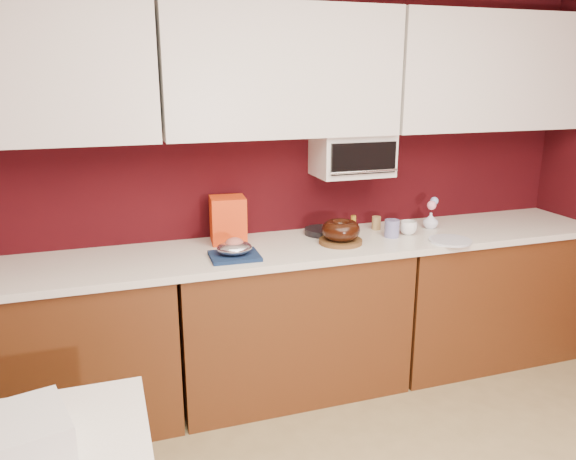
% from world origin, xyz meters
% --- Properties ---
extents(wall_back, '(4.00, 0.02, 2.50)m').
position_xyz_m(wall_back, '(0.00, 2.25, 1.25)').
color(wall_back, '#35070B').
rests_on(wall_back, floor).
extents(base_cabinet_left, '(1.31, 0.58, 0.86)m').
position_xyz_m(base_cabinet_left, '(-1.33, 1.94, 0.43)').
color(base_cabinet_left, '#532910').
rests_on(base_cabinet_left, floor).
extents(base_cabinet_center, '(1.31, 0.58, 0.86)m').
position_xyz_m(base_cabinet_center, '(0.00, 1.94, 0.43)').
color(base_cabinet_center, '#532910').
rests_on(base_cabinet_center, floor).
extents(base_cabinet_right, '(1.31, 0.58, 0.86)m').
position_xyz_m(base_cabinet_right, '(1.33, 1.94, 0.43)').
color(base_cabinet_right, '#532910').
rests_on(base_cabinet_right, floor).
extents(countertop, '(4.00, 0.62, 0.04)m').
position_xyz_m(countertop, '(0.00, 1.94, 0.88)').
color(countertop, silver).
rests_on(countertop, base_cabinet_center).
extents(upper_cabinet_left, '(1.31, 0.33, 0.70)m').
position_xyz_m(upper_cabinet_left, '(-1.33, 2.08, 1.85)').
color(upper_cabinet_left, white).
rests_on(upper_cabinet_left, wall_back).
extents(upper_cabinet_center, '(1.31, 0.33, 0.70)m').
position_xyz_m(upper_cabinet_center, '(0.00, 2.08, 1.85)').
color(upper_cabinet_center, white).
rests_on(upper_cabinet_center, wall_back).
extents(upper_cabinet_right, '(1.31, 0.33, 0.70)m').
position_xyz_m(upper_cabinet_right, '(1.33, 2.08, 1.85)').
color(upper_cabinet_right, white).
rests_on(upper_cabinet_right, wall_back).
extents(toaster_oven, '(0.45, 0.30, 0.25)m').
position_xyz_m(toaster_oven, '(0.45, 2.10, 1.38)').
color(toaster_oven, white).
rests_on(toaster_oven, upper_cabinet_center).
extents(toaster_oven_door, '(0.40, 0.02, 0.18)m').
position_xyz_m(toaster_oven_door, '(0.45, 1.94, 1.38)').
color(toaster_oven_door, black).
rests_on(toaster_oven_door, toaster_oven).
extents(toaster_oven_handle, '(0.42, 0.02, 0.02)m').
position_xyz_m(toaster_oven_handle, '(0.45, 1.93, 1.30)').
color(toaster_oven_handle, silver).
rests_on(toaster_oven_handle, toaster_oven).
extents(cake_base, '(0.33, 0.33, 0.02)m').
position_xyz_m(cake_base, '(0.29, 1.88, 0.91)').
color(cake_base, brown).
rests_on(cake_base, countertop).
extents(bundt_cake, '(0.26, 0.26, 0.09)m').
position_xyz_m(bundt_cake, '(0.29, 1.88, 0.98)').
color(bundt_cake, black).
rests_on(bundt_cake, cake_base).
extents(navy_towel, '(0.27, 0.23, 0.02)m').
position_xyz_m(navy_towel, '(-0.35, 1.82, 0.91)').
color(navy_towel, '#122344').
rests_on(navy_towel, countertop).
extents(foil_ham_nest, '(0.23, 0.21, 0.07)m').
position_xyz_m(foil_ham_nest, '(-0.35, 1.82, 0.96)').
color(foil_ham_nest, silver).
rests_on(foil_ham_nest, navy_towel).
extents(roasted_ham, '(0.12, 0.11, 0.06)m').
position_xyz_m(roasted_ham, '(-0.35, 1.82, 0.98)').
color(roasted_ham, '#B96254').
rests_on(roasted_ham, foil_ham_nest).
extents(pandoro_box, '(0.21, 0.20, 0.27)m').
position_xyz_m(pandoro_box, '(-0.31, 2.11, 1.03)').
color(pandoro_box, red).
rests_on(pandoro_box, countertop).
extents(dark_pan, '(0.24, 0.24, 0.04)m').
position_xyz_m(dark_pan, '(0.26, 2.10, 0.92)').
color(dark_pan, black).
rests_on(dark_pan, countertop).
extents(coffee_mug, '(0.11, 0.11, 0.10)m').
position_xyz_m(coffee_mug, '(0.75, 1.92, 0.95)').
color(coffee_mug, white).
rests_on(coffee_mug, countertop).
extents(blue_jar, '(0.11, 0.11, 0.10)m').
position_xyz_m(blue_jar, '(0.63, 1.91, 0.95)').
color(blue_jar, navy).
rests_on(blue_jar, countertop).
extents(flower_vase, '(0.08, 0.08, 0.11)m').
position_xyz_m(flower_vase, '(0.96, 2.01, 0.96)').
color(flower_vase, silver).
rests_on(flower_vase, countertop).
extents(flower_pink, '(0.06, 0.06, 0.06)m').
position_xyz_m(flower_pink, '(0.96, 2.01, 1.05)').
color(flower_pink, pink).
rests_on(flower_pink, flower_vase).
extents(flower_blue, '(0.05, 0.05, 0.05)m').
position_xyz_m(flower_blue, '(0.99, 2.03, 1.07)').
color(flower_blue, '#8DA5E2').
rests_on(flower_blue, flower_vase).
extents(china_plate, '(0.25, 0.25, 0.01)m').
position_xyz_m(china_plate, '(0.91, 1.71, 0.91)').
color(china_plate, white).
rests_on(china_plate, countertop).
extents(amber_bottle, '(0.03, 0.03, 0.10)m').
position_xyz_m(amber_bottle, '(0.47, 2.11, 0.95)').
color(amber_bottle, olive).
rests_on(amber_bottle, countertop).
extents(paper_cup, '(0.07, 0.07, 0.08)m').
position_xyz_m(paper_cup, '(0.62, 2.09, 0.94)').
color(paper_cup, olive).
rests_on(paper_cup, countertop).
extents(newspaper_stack, '(0.39, 0.35, 0.12)m').
position_xyz_m(newspaper_stack, '(-1.30, 0.65, 0.81)').
color(newspaper_stack, silver).
rests_on(newspaper_stack, dining_table).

